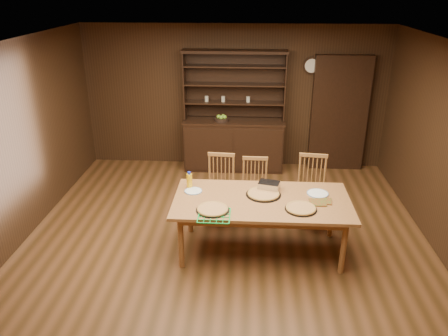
# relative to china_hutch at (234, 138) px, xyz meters

# --- Properties ---
(floor) EXTENTS (6.00, 6.00, 0.00)m
(floor) POSITION_rel_china_hutch_xyz_m (0.00, -2.75, -0.60)
(floor) COLOR brown
(floor) RESTS_ON ground
(room_shell) EXTENTS (6.00, 6.00, 6.00)m
(room_shell) POSITION_rel_china_hutch_xyz_m (0.00, -2.75, 0.98)
(room_shell) COLOR silver
(room_shell) RESTS_ON floor
(china_hutch) EXTENTS (1.84, 0.52, 2.17)m
(china_hutch) POSITION_rel_china_hutch_xyz_m (0.00, 0.00, 0.00)
(china_hutch) COLOR black
(china_hutch) RESTS_ON floor
(doorway) EXTENTS (1.00, 0.18, 2.10)m
(doorway) POSITION_rel_china_hutch_xyz_m (1.90, 0.15, 0.45)
(doorway) COLOR black
(doorway) RESTS_ON floor
(wall_clock) EXTENTS (0.30, 0.05, 0.30)m
(wall_clock) POSITION_rel_china_hutch_xyz_m (1.35, 0.20, 1.30)
(wall_clock) COLOR black
(wall_clock) RESTS_ON room_shell
(dining_table) EXTENTS (2.21, 1.11, 0.75)m
(dining_table) POSITION_rel_china_hutch_xyz_m (0.46, -2.75, 0.09)
(dining_table) COLOR #AA6C3B
(dining_table) RESTS_ON floor
(chair_left) EXTENTS (0.44, 0.42, 1.00)m
(chair_left) POSITION_rel_china_hutch_xyz_m (-0.12, -1.91, -0.07)
(chair_left) COLOR #B16B3C
(chair_left) RESTS_ON floor
(chair_center) EXTENTS (0.39, 0.37, 0.94)m
(chair_center) POSITION_rel_china_hutch_xyz_m (0.38, -1.88, -0.10)
(chair_center) COLOR #B16B3C
(chair_center) RESTS_ON floor
(chair_right) EXTENTS (0.46, 0.44, 1.02)m
(chair_right) POSITION_rel_china_hutch_xyz_m (1.19, -1.93, -0.05)
(chair_right) COLOR #B16B3C
(chair_right) RESTS_ON floor
(pizza_left) EXTENTS (0.40, 0.40, 0.04)m
(pizza_left) POSITION_rel_china_hutch_xyz_m (-0.13, -3.07, 0.17)
(pizza_left) COLOR black
(pizza_left) RESTS_ON dining_table
(pizza_right) EXTENTS (0.38, 0.38, 0.04)m
(pizza_right) POSITION_rel_china_hutch_xyz_m (0.92, -2.98, 0.17)
(pizza_right) COLOR black
(pizza_right) RESTS_ON dining_table
(pizza_center) EXTENTS (0.45, 0.45, 0.04)m
(pizza_center) POSITION_rel_china_hutch_xyz_m (0.48, -2.62, 0.17)
(pizza_center) COLOR black
(pizza_center) RESTS_ON dining_table
(cooling_rack) EXTENTS (0.39, 0.39, 0.02)m
(cooling_rack) POSITION_rel_china_hutch_xyz_m (-0.10, -3.20, 0.16)
(cooling_rack) COLOR green
(cooling_rack) RESTS_ON dining_table
(plate_left) EXTENTS (0.23, 0.23, 0.02)m
(plate_left) POSITION_rel_china_hutch_xyz_m (-0.42, -2.58, 0.16)
(plate_left) COLOR white
(plate_left) RESTS_ON dining_table
(plate_right) EXTENTS (0.28, 0.28, 0.02)m
(plate_right) POSITION_rel_china_hutch_xyz_m (1.18, -2.55, 0.16)
(plate_right) COLOR white
(plate_right) RESTS_ON dining_table
(foil_dish) EXTENTS (0.30, 0.25, 0.11)m
(foil_dish) POSITION_rel_china_hutch_xyz_m (0.56, -2.46, 0.21)
(foil_dish) COLOR silver
(foil_dish) RESTS_ON dining_table
(juice_bottle) EXTENTS (0.07, 0.07, 0.23)m
(juice_bottle) POSITION_rel_china_hutch_xyz_m (-0.49, -2.46, 0.26)
(juice_bottle) COLOR yellow
(juice_bottle) RESTS_ON dining_table
(pot_holder_a) EXTENTS (0.20, 0.20, 0.01)m
(pot_holder_a) POSITION_rel_china_hutch_xyz_m (1.23, -2.76, 0.16)
(pot_holder_a) COLOR #AE2113
(pot_holder_a) RESTS_ON dining_table
(pot_holder_b) EXTENTS (0.20, 0.20, 0.01)m
(pot_holder_b) POSITION_rel_china_hutch_xyz_m (1.15, -2.80, 0.16)
(pot_holder_b) COLOR #AE2113
(pot_holder_b) RESTS_ON dining_table
(fruit_bowl) EXTENTS (0.27, 0.27, 0.12)m
(fruit_bowl) POSITION_rel_china_hutch_xyz_m (-0.22, -0.07, 0.39)
(fruit_bowl) COLOR black
(fruit_bowl) RESTS_ON china_hutch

